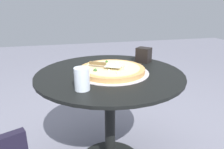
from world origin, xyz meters
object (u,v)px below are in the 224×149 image
(napkin_dispenser, at_px, (144,55))
(drinking_cup, at_px, (82,79))
(pizza_on_tray, at_px, (112,70))
(pizza_server, at_px, (105,64))
(patio_table, at_px, (110,99))

(napkin_dispenser, bearing_deg, drinking_cup, -92.65)
(napkin_dispenser, bearing_deg, pizza_on_tray, -99.45)
(pizza_server, relative_size, drinking_cup, 1.76)
(patio_table, bearing_deg, pizza_server, -164.53)
(patio_table, xyz_separation_m, pizza_on_tray, (0.01, -0.01, 0.21))
(pizza_on_tray, bearing_deg, napkin_dispenser, 32.98)
(patio_table, relative_size, napkin_dispenser, 8.66)
(napkin_dispenser, bearing_deg, pizza_server, -103.09)
(pizza_on_tray, xyz_separation_m, napkin_dispenser, (0.29, 0.19, 0.04))
(pizza_on_tray, relative_size, napkin_dispenser, 4.32)
(pizza_server, bearing_deg, pizza_on_tray, -0.76)
(pizza_on_tray, bearing_deg, drinking_cup, -132.73)
(pizza_server, relative_size, napkin_dispenser, 1.90)
(napkin_dispenser, bearing_deg, patio_table, -101.80)
(pizza_on_tray, relative_size, drinking_cup, 4.01)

